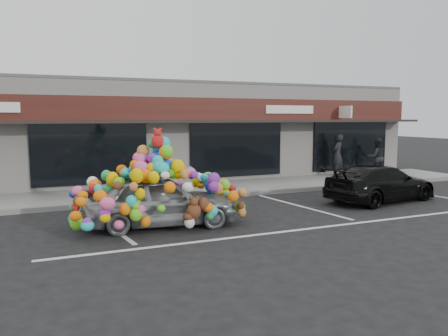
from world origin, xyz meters
name	(u,v)px	position (x,y,z in m)	size (l,w,h in m)	color
ground	(221,215)	(0.00, 0.00, 0.00)	(90.00, 90.00, 0.00)	black
shop_building	(151,131)	(0.00, 8.44, 2.16)	(24.00, 7.20, 4.31)	silver
sidewalk	(180,191)	(0.00, 4.00, 0.07)	(26.00, 3.00, 0.15)	gray
kerb	(193,198)	(0.00, 2.50, 0.07)	(26.00, 0.18, 0.16)	slate
parking_stripe_left	(107,224)	(-3.20, 0.20, 0.00)	(0.12, 4.40, 0.01)	silver
parking_stripe_mid	(300,206)	(2.80, 0.20, 0.00)	(0.12, 4.40, 0.01)	silver
parking_stripe_right	(426,194)	(8.20, 0.20, 0.00)	(0.12, 4.40, 0.01)	silver
lane_line	(327,227)	(2.00, -2.30, 0.00)	(14.00, 0.12, 0.01)	silver
toy_car	(159,194)	(-1.96, -0.53, 0.84)	(2.90, 4.45, 2.47)	silver
black_sedan	(380,183)	(5.72, -0.16, 0.62)	(4.24, 1.73, 1.23)	black
pedestrian_a	(337,155)	(7.74, 4.79, 1.11)	(0.70, 0.46, 1.92)	#222428
pedestrian_b	(376,157)	(9.28, 3.98, 1.01)	(0.84, 0.65, 1.73)	black
pedestrian_c	(378,157)	(9.92, 4.58, 0.96)	(0.40, 0.95, 1.63)	black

